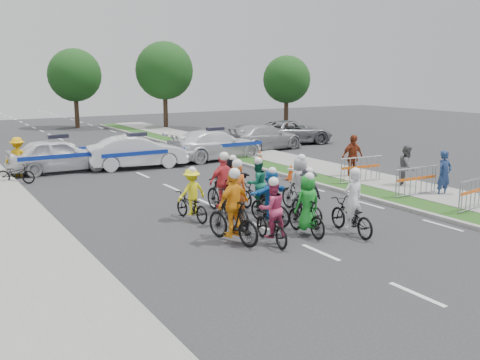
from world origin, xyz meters
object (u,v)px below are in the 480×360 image
civilian_sedan (263,137)px  tree_4 (75,75)px  rider_8 (257,192)px  spectator_1 (407,167)px  rider_10 (192,199)px  barrier_0 (475,196)px  parked_bike (16,173)px  rider_1 (307,211)px  rider_0 (351,212)px  tree_1 (164,71)px  spectator_2 (352,157)px  civilian_suv (292,132)px  police_car_0 (59,155)px  rider_2 (271,219)px  spectator_0 (444,174)px  rider_7 (299,189)px  police_car_1 (138,152)px  rider_3 (233,214)px  rider_9 (223,190)px  marshal_hiviz (18,157)px  rider_4 (307,200)px  rider_6 (236,204)px  cone_1 (260,157)px  tree_2 (287,80)px  cone_0 (291,172)px  rider_5 (271,200)px  police_car_2 (215,145)px  barrier_2 (361,171)px  barrier_1 (416,183)px

civilian_sedan → tree_4: tree_4 is taller
rider_8 → spectator_1: 6.90m
rider_10 → barrier_0: size_ratio=0.84×
parked_bike → tree_4: size_ratio=0.25×
rider_1 → rider_10: rider_1 is taller
rider_0 → tree_4: bearing=-86.0°
rider_0 → tree_1: (7.26, 29.20, 3.91)m
rider_10 → spectator_2: spectator_2 is taller
civilian_suv → barrier_0: 17.47m
police_car_0 → spectator_1: size_ratio=2.69×
rider_2 → spectator_0: 8.34m
barrier_0 → rider_2: bearing=173.5°
civilian_suv → rider_7: bearing=157.2°
police_car_1 → tree_1: size_ratio=0.67×
rider_1 → police_car_0: rider_1 is taller
rider_2 → rider_3: size_ratio=0.90×
tree_4 → rider_9: bearing=-96.2°
civilian_sedan → marshal_hiviz: (-13.41, -1.15, 0.11)m
rider_4 → tree_4: size_ratio=0.27×
rider_2 → rider_9: (0.43, 3.30, 0.09)m
spectator_2 → tree_1: 23.71m
marshal_hiviz → barrier_0: size_ratio=0.85×
rider_9 → parked_bike: (-4.83, 8.42, -0.35)m
rider_7 → rider_6: bearing=7.1°
rider_3 → cone_1: size_ratio=2.88×
rider_4 → tree_2: 28.94m
rider_9 → cone_0: 6.02m
rider_4 → marshal_hiviz: size_ratio=0.99×
rider_3 → spectator_1: 9.43m
marshal_hiviz → parked_bike: 1.61m
marshal_hiviz → cone_0: (9.54, -6.72, -0.51)m
rider_5 → barrier_0: 6.72m
rider_2 → tree_1: (9.61, 28.72, 3.87)m
rider_5 → rider_9: rider_9 is taller
civilian_sedan → police_car_2: bearing=100.6°
barrier_0 → tree_1: size_ratio=0.29×
spectator_0 → tree_1: (1.35, 27.61, 3.69)m
police_car_0 → cone_0: size_ratio=6.41×
cone_1 → tree_1: bearing=80.8°
marshal_hiviz → police_car_1: bearing=-163.3°
police_car_0 → civilian_suv: bearing=-79.1°
rider_7 → barrier_2: size_ratio=0.95×
police_car_2 → parked_bike: 9.91m
police_car_1 → tree_2: tree_2 is taller
rider_2 → spectator_2: bearing=-137.5°
rider_4 → barrier_1: rider_4 is taller
civilian_sedan → barrier_0: size_ratio=2.55×
rider_6 → rider_9: (0.41, 1.45, 0.10)m
rider_6 → marshal_hiviz: rider_6 is taller
spectator_0 → tree_2: size_ratio=0.29×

